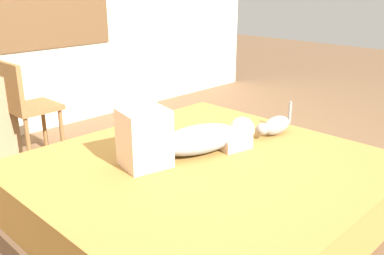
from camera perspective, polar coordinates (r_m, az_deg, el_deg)
The scene contains 5 objects.
ground_plane at distance 2.81m, azimuth 3.31°, elevation -12.40°, with size 16.00×16.00×0.00m, color brown.
bed at distance 2.64m, azimuth 1.59°, elevation -9.24°, with size 2.01×1.91×0.44m.
person_lying at distance 2.61m, azimuth -0.78°, elevation -1.38°, with size 0.94×0.44×0.34m.
cat at distance 3.02m, azimuth 10.98°, elevation 0.24°, with size 0.36×0.13×0.21m.
chair_by_desk at distance 3.78m, azimuth -21.45°, elevation 3.00°, with size 0.39×0.39×0.86m.
Camera 1 is at (-1.82, -1.57, 1.47)m, focal length 39.94 mm.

